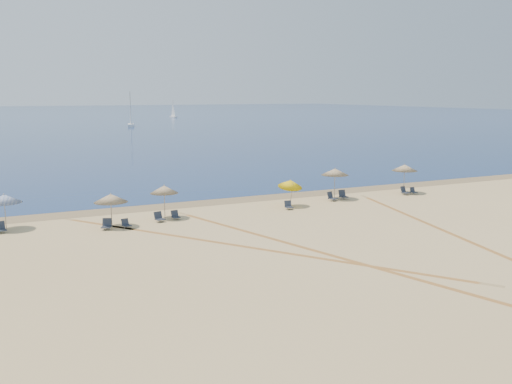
{
  "coord_description": "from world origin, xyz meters",
  "views": [
    {
      "loc": [
        -17.96,
        -18.15,
        8.73
      ],
      "look_at": [
        0.0,
        20.0,
        1.3
      ],
      "focal_mm": 39.16,
      "sensor_mm": 36.0,
      "label": 1
    }
  ],
  "objects_px": {
    "chair_6": "(332,197)",
    "chair_1": "(107,225)",
    "umbrella_1": "(111,198)",
    "chair_9": "(413,191)",
    "chair_3": "(159,217)",
    "chair_4": "(175,215)",
    "umbrella_5": "(405,168)",
    "umbrella_0": "(4,199)",
    "chair_2": "(126,224)",
    "chair_0": "(1,228)",
    "chair_8": "(405,191)",
    "sailboat_1": "(173,112)",
    "umbrella_3": "(290,184)",
    "umbrella_2": "(164,189)",
    "chair_5": "(289,206)",
    "chair_7": "(343,195)",
    "umbrella_4": "(335,172)",
    "sailboat_0": "(131,116)"
  },
  "relations": [
    {
      "from": "chair_7",
      "to": "chair_3",
      "type": "bearing_deg",
      "value": -173.11
    },
    {
      "from": "umbrella_4",
      "to": "sailboat_0",
      "type": "xyz_separation_m",
      "value": [
        8.64,
        113.98,
        0.54
      ]
    },
    {
      "from": "chair_4",
      "to": "chair_6",
      "type": "height_order",
      "value": "chair_6"
    },
    {
      "from": "chair_0",
      "to": "umbrella_1",
      "type": "bearing_deg",
      "value": -21.8
    },
    {
      "from": "chair_0",
      "to": "chair_5",
      "type": "height_order",
      "value": "chair_0"
    },
    {
      "from": "chair_1",
      "to": "chair_3",
      "type": "relative_size",
      "value": 1.1
    },
    {
      "from": "umbrella_0",
      "to": "chair_1",
      "type": "distance_m",
      "value": 6.78
    },
    {
      "from": "chair_8",
      "to": "sailboat_1",
      "type": "xyz_separation_m",
      "value": [
        29.23,
        165.43,
        1.66
      ]
    },
    {
      "from": "chair_2",
      "to": "chair_3",
      "type": "xyz_separation_m",
      "value": [
        2.46,
        0.78,
        0.04
      ]
    },
    {
      "from": "chair_0",
      "to": "chair_3",
      "type": "bearing_deg",
      "value": -16.85
    },
    {
      "from": "chair_0",
      "to": "chair_3",
      "type": "relative_size",
      "value": 0.99
    },
    {
      "from": "umbrella_0",
      "to": "sailboat_1",
      "type": "xyz_separation_m",
      "value": [
        61.25,
        164.5,
        -0.07
      ]
    },
    {
      "from": "chair_9",
      "to": "umbrella_3",
      "type": "bearing_deg",
      "value": -179.83
    },
    {
      "from": "chair_3",
      "to": "chair_4",
      "type": "xyz_separation_m",
      "value": [
        1.25,
        0.28,
        -0.03
      ]
    },
    {
      "from": "sailboat_1",
      "to": "chair_0",
      "type": "bearing_deg",
      "value": -118.83
    },
    {
      "from": "chair_1",
      "to": "chair_2",
      "type": "relative_size",
      "value": 1.26
    },
    {
      "from": "umbrella_5",
      "to": "chair_3",
      "type": "xyz_separation_m",
      "value": [
        -22.83,
        -1.79,
        -1.97
      ]
    },
    {
      "from": "chair_4",
      "to": "sailboat_1",
      "type": "bearing_deg",
      "value": 67.83
    },
    {
      "from": "chair_1",
      "to": "chair_4",
      "type": "xyz_separation_m",
      "value": [
        4.95,
        1.0,
        -0.04
      ]
    },
    {
      "from": "chair_2",
      "to": "chair_8",
      "type": "distance_m",
      "value": 24.91
    },
    {
      "from": "chair_2",
      "to": "sailboat_0",
      "type": "bearing_deg",
      "value": 61.14
    },
    {
      "from": "chair_5",
      "to": "chair_7",
      "type": "bearing_deg",
      "value": 23.5
    },
    {
      "from": "chair_3",
      "to": "chair_5",
      "type": "relative_size",
      "value": 1.14
    },
    {
      "from": "chair_3",
      "to": "chair_4",
      "type": "distance_m",
      "value": 1.28
    },
    {
      "from": "chair_5",
      "to": "sailboat_0",
      "type": "distance_m",
      "value": 116.99
    },
    {
      "from": "umbrella_1",
      "to": "chair_1",
      "type": "height_order",
      "value": "umbrella_1"
    },
    {
      "from": "umbrella_2",
      "to": "chair_4",
      "type": "xyz_separation_m",
      "value": [
        0.58,
        -0.62,
        -1.81
      ]
    },
    {
      "from": "chair_9",
      "to": "chair_4",
      "type": "bearing_deg",
      "value": -179.18
    },
    {
      "from": "umbrella_1",
      "to": "chair_4",
      "type": "height_order",
      "value": "umbrella_1"
    },
    {
      "from": "umbrella_1",
      "to": "chair_1",
      "type": "xyz_separation_m",
      "value": [
        -0.44,
        -0.53,
        -1.64
      ]
    },
    {
      "from": "umbrella_1",
      "to": "umbrella_2",
      "type": "distance_m",
      "value": 4.09
    },
    {
      "from": "chair_1",
      "to": "chair_8",
      "type": "relative_size",
      "value": 1.04
    },
    {
      "from": "umbrella_2",
      "to": "chair_2",
      "type": "distance_m",
      "value": 3.99
    },
    {
      "from": "chair_1",
      "to": "chair_2",
      "type": "xyz_separation_m",
      "value": [
        1.24,
        -0.06,
        -0.05
      ]
    },
    {
      "from": "umbrella_2",
      "to": "chair_1",
      "type": "relative_size",
      "value": 2.79
    },
    {
      "from": "umbrella_0",
      "to": "chair_6",
      "type": "xyz_separation_m",
      "value": [
        24.66,
        -0.62,
        -1.72
      ]
    },
    {
      "from": "chair_6",
      "to": "chair_1",
      "type": "bearing_deg",
      "value": 165.28
    },
    {
      "from": "chair_1",
      "to": "umbrella_5",
      "type": "bearing_deg",
      "value": 28.13
    },
    {
      "from": "chair_1",
      "to": "chair_6",
      "type": "height_order",
      "value": "chair_6"
    },
    {
      "from": "chair_4",
      "to": "chair_3",
      "type": "bearing_deg",
      "value": -172.83
    },
    {
      "from": "umbrella_1",
      "to": "umbrella_3",
      "type": "relative_size",
      "value": 0.99
    },
    {
      "from": "umbrella_4",
      "to": "umbrella_1",
      "type": "bearing_deg",
      "value": -173.36
    },
    {
      "from": "umbrella_0",
      "to": "chair_2",
      "type": "xyz_separation_m",
      "value": [
        7.18,
        -2.83,
        -1.78
      ]
    },
    {
      "from": "umbrella_5",
      "to": "chair_8",
      "type": "bearing_deg",
      "value": -124.19
    },
    {
      "from": "umbrella_1",
      "to": "chair_1",
      "type": "distance_m",
      "value": 1.78
    },
    {
      "from": "chair_8",
      "to": "chair_9",
      "type": "xyz_separation_m",
      "value": [
        0.94,
        -0.04,
        -0.06
      ]
    },
    {
      "from": "umbrella_5",
      "to": "chair_1",
      "type": "height_order",
      "value": "umbrella_5"
    },
    {
      "from": "umbrella_5",
      "to": "chair_1",
      "type": "relative_size",
      "value": 3.01
    },
    {
      "from": "umbrella_1",
      "to": "chair_9",
      "type": "relative_size",
      "value": 3.9
    },
    {
      "from": "chair_0",
      "to": "chair_6",
      "type": "height_order",
      "value": "chair_6"
    }
  ]
}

